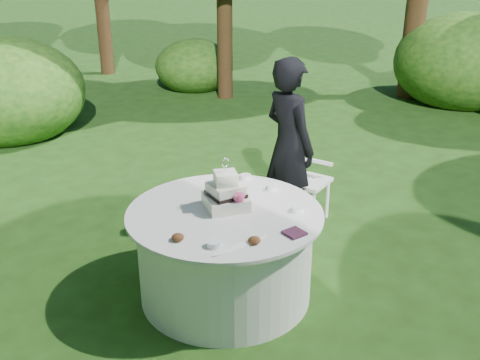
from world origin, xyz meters
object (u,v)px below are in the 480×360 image
table (225,253)px  cake (226,195)px  chair (301,173)px  napkins (294,233)px  guest (289,146)px

table → cake: size_ratio=3.65×
chair → napkins: bearing=-134.2°
napkins → table: size_ratio=0.09×
napkins → guest: size_ratio=0.08×
guest → chair: bearing=-70.4°
napkins → chair: bearing=45.8°
table → chair: chair is taller
chair → table: bearing=-154.5°
table → cake: (0.05, 0.05, 0.50)m
guest → table: 1.44m
napkins → cake: cake is taller
cake → chair: (1.41, 0.65, -0.37)m
napkins → chair: (1.27, 1.30, -0.26)m
guest → cake: size_ratio=4.12×
napkins → guest: guest is taller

